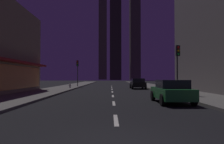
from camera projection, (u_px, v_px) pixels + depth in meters
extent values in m
cube|color=black|center=(112.00, 87.00, 36.96)|extent=(78.00, 136.00, 0.10)
cube|color=#605E59|center=(153.00, 86.00, 37.02)|extent=(4.00, 76.00, 0.15)
cube|color=#605E59|center=(70.00, 86.00, 36.92)|extent=(4.00, 76.00, 0.15)
cube|color=silver|center=(116.00, 120.00, 8.17)|extent=(0.16, 2.20, 0.01)
cube|color=silver|center=(114.00, 103.00, 13.37)|extent=(0.16, 2.20, 0.01)
cube|color=silver|center=(113.00, 96.00, 18.57)|extent=(0.16, 2.20, 0.01)
cube|color=silver|center=(112.00, 92.00, 23.77)|extent=(0.16, 2.20, 0.01)
cube|color=silver|center=(112.00, 89.00, 28.97)|extent=(0.16, 2.20, 0.01)
cube|color=silver|center=(112.00, 87.00, 34.17)|extent=(0.16, 2.20, 0.01)
cube|color=silver|center=(112.00, 86.00, 39.36)|extent=(0.16, 2.20, 0.01)
cube|color=brown|center=(103.00, 38.00, 154.09)|extent=(5.57, 5.37, 59.31)
cube|color=#312F25|center=(115.00, 32.00, 127.12)|extent=(6.55, 6.62, 55.58)
cube|color=#4D4939|center=(135.00, 39.00, 131.56)|extent=(5.93, 8.41, 49.79)
cube|color=#1E722D|center=(171.00, 93.00, 13.62)|extent=(1.80, 4.20, 0.65)
cube|color=black|center=(172.00, 84.00, 13.43)|extent=(1.64, 2.00, 0.55)
cylinder|color=black|center=(153.00, 96.00, 15.01)|extent=(0.22, 0.68, 0.68)
cylinder|color=black|center=(178.00, 96.00, 15.02)|extent=(0.22, 0.68, 0.68)
cylinder|color=black|center=(163.00, 100.00, 12.21)|extent=(0.22, 0.68, 0.68)
cylinder|color=black|center=(194.00, 100.00, 12.22)|extent=(0.22, 0.68, 0.68)
sphere|color=white|center=(156.00, 90.00, 15.67)|extent=(0.18, 0.18, 0.18)
sphere|color=white|center=(171.00, 90.00, 15.67)|extent=(0.18, 0.18, 0.18)
cube|color=black|center=(138.00, 84.00, 30.35)|extent=(1.80, 4.20, 0.65)
cube|color=black|center=(138.00, 80.00, 30.16)|extent=(1.64, 2.00, 0.55)
cylinder|color=black|center=(130.00, 86.00, 31.74)|extent=(0.22, 0.68, 0.68)
cylinder|color=black|center=(143.00, 86.00, 31.75)|extent=(0.22, 0.68, 0.68)
cylinder|color=black|center=(132.00, 87.00, 28.94)|extent=(0.22, 0.68, 0.68)
cylinder|color=black|center=(146.00, 87.00, 28.95)|extent=(0.22, 0.68, 0.68)
sphere|color=white|center=(132.00, 84.00, 32.40)|extent=(0.18, 0.18, 0.18)
sphere|color=white|center=(140.00, 84.00, 32.40)|extent=(0.18, 0.18, 0.18)
cylinder|color=#B2B2B2|center=(70.00, 86.00, 30.59)|extent=(0.22, 0.22, 0.55)
sphere|color=#B2B2B2|center=(70.00, 84.00, 30.59)|extent=(0.21, 0.21, 0.21)
cylinder|color=#B2B2B2|center=(70.00, 87.00, 30.58)|extent=(0.30, 0.30, 0.06)
cylinder|color=#B2B2B2|center=(69.00, 85.00, 30.59)|extent=(0.10, 0.10, 0.10)
cylinder|color=#B2B2B2|center=(71.00, 85.00, 30.59)|extent=(0.10, 0.10, 0.10)
cylinder|color=#2D2D2D|center=(177.00, 70.00, 18.58)|extent=(0.12, 0.12, 4.20)
cube|color=black|center=(178.00, 51.00, 18.41)|extent=(0.32, 0.24, 0.90)
sphere|color=red|center=(178.00, 47.00, 18.29)|extent=(0.18, 0.18, 0.18)
sphere|color=#F2B20C|center=(178.00, 51.00, 18.28)|extent=(0.18, 0.18, 0.18)
sphere|color=#19D833|center=(178.00, 54.00, 18.28)|extent=(0.18, 0.18, 0.18)
cylinder|color=#2D2D2D|center=(78.00, 73.00, 35.09)|extent=(0.12, 0.12, 4.20)
cube|color=black|center=(77.00, 63.00, 34.93)|extent=(0.32, 0.24, 0.90)
sphere|color=red|center=(77.00, 61.00, 34.81)|extent=(0.18, 0.18, 0.18)
sphere|color=#F2B20C|center=(77.00, 63.00, 34.80)|extent=(0.18, 0.18, 0.18)
sphere|color=#19D833|center=(77.00, 65.00, 34.79)|extent=(0.18, 0.18, 0.18)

